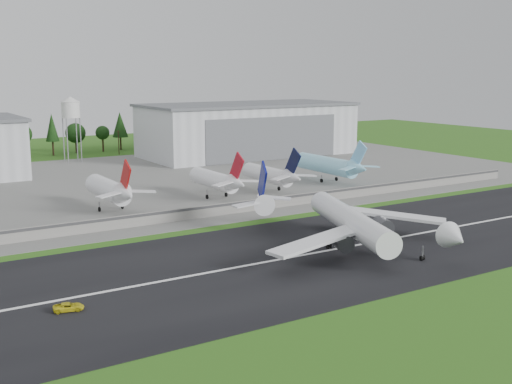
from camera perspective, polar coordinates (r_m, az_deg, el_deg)
ground at (r=139.55m, az=8.19°, el=-6.31°), size 600.00×600.00×0.00m
runway at (r=146.97m, az=5.67°, el=-5.35°), size 320.00×60.00×0.10m
runway_centerline at (r=146.96m, az=5.67°, el=-5.33°), size 220.00×1.00×0.02m
apron at (r=241.33m, az=-10.45°, el=0.88°), size 320.00×150.00×0.10m
blast_fence at (r=183.09m, az=-2.93°, el=-1.52°), size 240.00×0.61×3.50m
hangar_east at (r=312.92m, az=-0.72°, el=5.60°), size 102.00×47.00×25.20m
water_tower at (r=298.39m, az=-16.17°, el=7.23°), size 8.40×8.40×29.40m
utility_poles at (r=316.37m, az=-15.82°, el=2.95°), size 230.00×3.00×12.00m
treeline at (r=330.70m, az=-16.55°, el=3.24°), size 320.00×16.00×22.00m
main_airliner at (r=150.97m, az=8.53°, el=-3.08°), size 53.91×57.51×18.17m
ground_vehicle at (r=116.15m, az=-16.33°, el=-9.77°), size 5.57×3.44×1.44m
parked_jet_red_a at (r=191.56m, az=-12.69°, el=0.15°), size 7.36×31.29×16.84m
parked_jet_red_b at (r=205.72m, az=-3.34°, el=1.05°), size 7.36×31.29×16.57m
parked_jet_navy at (r=216.34m, az=1.51°, el=1.53°), size 7.36×31.29×16.52m
parked_jet_skyblue at (r=237.42m, az=6.75°, el=2.37°), size 7.36×37.29×16.94m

